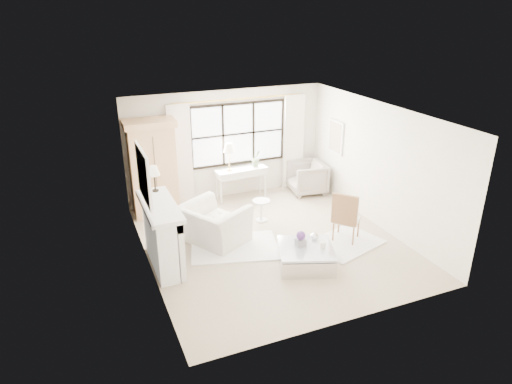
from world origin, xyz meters
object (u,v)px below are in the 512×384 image
armoire (153,168)px  console_table (241,184)px  coffee_table (306,256)px  club_armchair (214,224)px

armoire → console_table: bearing=2.7°
console_table → coffee_table: (-0.03, -3.45, -0.22)m
console_table → club_armchair: bearing=-128.2°
armoire → console_table: (2.16, 0.07, -0.74)m
coffee_table → armoire: bearing=142.6°
console_table → club_armchair: club_armchair is taller
armoire → console_table: 2.29m
console_table → club_armchair: size_ratio=1.06×
club_armchair → console_table: bearing=-64.3°
console_table → coffee_table: bearing=-93.9°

